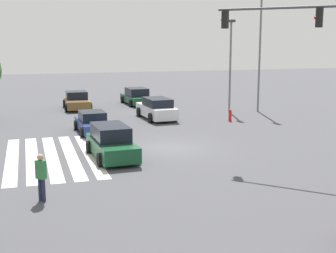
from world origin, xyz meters
TOP-DOWN VIEW (x-y plane):
  - ground_plane at (0.00, 0.00)m, footprint 119.97×119.97m
  - crosswalk_markings at (0.00, -6.11)m, footprint 9.47×4.40m
  - traffic_signal_mast at (5.40, 5.40)m, footprint 4.93×4.93m
  - car_0 at (1.10, -3.27)m, footprint 4.60×2.18m
  - car_1 at (-17.58, 2.40)m, footprint 4.76×2.33m
  - car_3 at (-5.54, -3.28)m, footprint 4.24×2.05m
  - car_5 at (-16.21, -3.11)m, footprint 4.49×2.23m
  - car_6 at (-9.34, 1.98)m, footprint 4.78×2.25m
  - pedestrian at (6.71, -6.82)m, footprint 0.41×0.41m
  - street_light_pole_a at (-10.50, 10.88)m, footprint 0.80×0.36m
  - street_light_pole_b at (-10.84, 8.49)m, footprint 0.80×0.36m
  - fire_hydrant at (-6.89, 6.77)m, footprint 0.22×0.22m

SIDE VIEW (x-z plane):
  - ground_plane at x=0.00m, z-range 0.00..0.00m
  - crosswalk_markings at x=0.00m, z-range 0.00..0.01m
  - fire_hydrant at x=-6.89m, z-range 0.00..0.86m
  - car_3 at x=-5.54m, z-range -0.05..1.30m
  - car_5 at x=-16.21m, z-range -0.07..1.42m
  - car_1 at x=-17.58m, z-range -0.06..1.43m
  - car_6 at x=-9.34m, z-range -0.03..1.54m
  - car_0 at x=1.10m, z-range -0.04..1.57m
  - pedestrian at x=6.71m, z-range 0.11..1.87m
  - street_light_pole_b at x=-10.84m, z-range 0.78..8.09m
  - traffic_signal_mast at x=5.40m, z-range 1.59..9.03m
  - street_light_pole_a at x=-10.50m, z-range 0.82..10.11m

